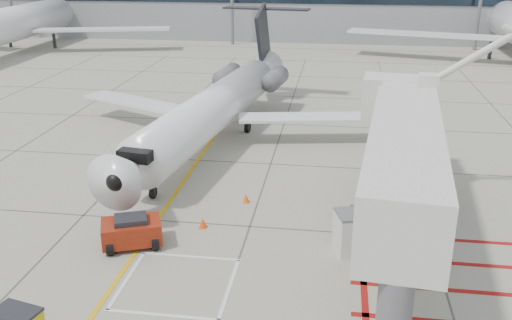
# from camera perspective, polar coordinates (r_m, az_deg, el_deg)

# --- Properties ---
(ground_plane) EXTENTS (260.00, 260.00, 0.00)m
(ground_plane) POSITION_cam_1_polar(r_m,az_deg,el_deg) (22.73, -2.21, -11.26)
(ground_plane) COLOR #9C9986
(ground_plane) RESTS_ON ground
(regional_jet) EXTENTS (26.70, 31.77, 7.56)m
(regional_jet) POSITION_cam_1_polar(r_m,az_deg,el_deg) (34.02, -5.62, 6.58)
(regional_jet) COLOR white
(regional_jet) RESTS_ON ground_plane
(jet_bridge) EXTENTS (10.63, 19.31, 7.40)m
(jet_bridge) POSITION_cam_1_polar(r_m,az_deg,el_deg) (22.89, 14.44, -1.32)
(jet_bridge) COLOR silver
(jet_bridge) RESTS_ON ground_plane
(pushback_tug) EXTENTS (2.86, 2.34, 1.44)m
(pushback_tug) POSITION_cam_1_polar(r_m,az_deg,el_deg) (24.84, -12.34, -6.90)
(pushback_tug) COLOR maroon
(pushback_tug) RESTS_ON ground_plane
(baggage_cart) EXTENTS (1.81, 1.25, 1.08)m
(baggage_cart) POSITION_cam_1_polar(r_m,az_deg,el_deg) (25.92, 11.15, -6.03)
(baggage_cart) COLOR #515155
(baggage_cart) RESTS_ON ground_plane
(ground_power_unit) EXTENTS (2.56, 1.92, 1.80)m
(ground_power_unit) POSITION_cam_1_polar(r_m,az_deg,el_deg) (24.18, 10.70, -7.09)
(ground_power_unit) COLOR silver
(ground_power_unit) RESTS_ON ground_plane
(cone_nose) EXTENTS (0.36, 0.36, 0.49)m
(cone_nose) POSITION_cam_1_polar(r_m,az_deg,el_deg) (26.06, -5.34, -6.26)
(cone_nose) COLOR #F4490C
(cone_nose) RESTS_ON ground_plane
(cone_side) EXTENTS (0.34, 0.34, 0.47)m
(cone_side) POSITION_cam_1_polar(r_m,az_deg,el_deg) (28.41, -1.01, -3.83)
(cone_side) COLOR #F9550D
(cone_side) RESTS_ON ground_plane
(bg_aircraft_b) EXTENTS (35.53, 39.47, 11.84)m
(bg_aircraft_b) POSITION_cam_1_polar(r_m,az_deg,el_deg) (75.44, -22.74, 14.54)
(bg_aircraft_b) COLOR silver
(bg_aircraft_b) RESTS_ON ground_plane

